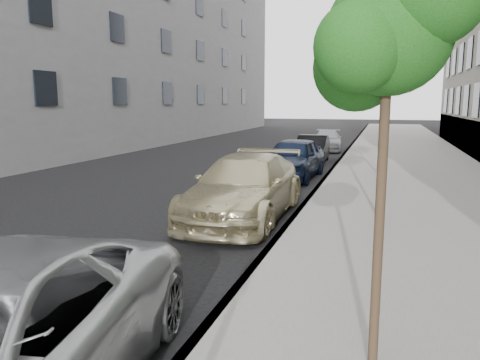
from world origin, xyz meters
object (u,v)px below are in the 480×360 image
at_px(sedan_blue, 293,158).
at_px(tree_mid, 390,32).
at_px(sedan_rear, 327,140).
at_px(tree_far, 388,71).
at_px(suv, 244,187).
at_px(tree_near, 392,33).
at_px(sedan_black, 312,149).

bearing_deg(sedan_blue, tree_mid, -59.68).
distance_m(sedan_blue, sedan_rear, 11.00).
height_order(tree_far, suv, tree_far).
bearing_deg(sedan_blue, tree_near, -72.71).
bearing_deg(sedan_rear, suv, -94.45).
relative_size(suv, sedan_black, 1.35).
bearing_deg(suv, sedan_blue, 90.17).
bearing_deg(tree_far, sedan_blue, -178.11).
relative_size(tree_far, sedan_rear, 1.11).
bearing_deg(tree_near, sedan_rear, 97.93).
xyz_separation_m(tree_near, sedan_black, (-3.33, 17.79, -2.89)).
relative_size(tree_mid, sedan_blue, 1.13).
bearing_deg(tree_far, tree_near, -90.00).
bearing_deg(suv, tree_mid, 3.64).
relative_size(tree_near, tree_mid, 0.81).
xyz_separation_m(tree_far, suv, (-3.33, -6.70, -3.20)).
bearing_deg(sedan_blue, suv, -87.19).
distance_m(tree_near, sedan_black, 18.33).
distance_m(sedan_blue, sedan_black, 4.90).
relative_size(tree_near, sedan_blue, 0.91).
relative_size(tree_near, sedan_rear, 0.99).
xyz_separation_m(tree_mid, sedan_rear, (-3.33, 17.39, -3.84)).
xyz_separation_m(tree_near, tree_mid, (0.00, 6.50, 0.90)).
bearing_deg(tree_near, tree_mid, 90.00).
xyz_separation_m(tree_near, sedan_rear, (-3.33, 23.89, -2.93)).
height_order(tree_near, tree_far, tree_far).
bearing_deg(suv, tree_near, -61.98).
distance_m(tree_mid, suv, 4.95).
distance_m(tree_near, tree_far, 13.01).
xyz_separation_m(tree_mid, sedan_blue, (-3.33, 6.39, -3.67)).
distance_m(tree_mid, sedan_black, 12.37).
bearing_deg(sedan_black, suv, -92.03).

